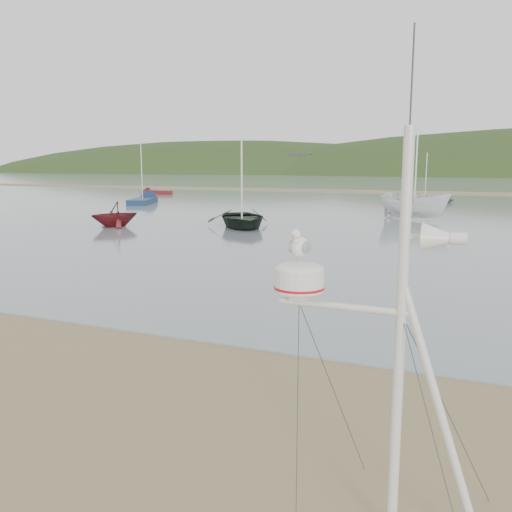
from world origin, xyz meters
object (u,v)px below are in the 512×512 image
at_px(boat_dark, 242,183).
at_px(dinghy_red_far, 152,192).
at_px(sailboat_blue_near, 147,200).
at_px(boat_red, 114,203).
at_px(mast_rig, 389,427).
at_px(boat_white, 415,182).
at_px(sailboat_dark_mid, 436,200).

height_order(boat_dark, dinghy_red_far, boat_dark).
relative_size(dinghy_red_far, sailboat_blue_near, 0.67).
bearing_deg(dinghy_red_far, boat_red, -59.43).
height_order(boat_red, sailboat_blue_near, sailboat_blue_near).
bearing_deg(mast_rig, boat_white, 96.64).
distance_m(mast_rig, dinghy_red_far, 66.30).
relative_size(boat_dark, sailboat_blue_near, 0.71).
bearing_deg(boat_white, dinghy_red_far, 80.03).
relative_size(mast_rig, dinghy_red_far, 1.00).
bearing_deg(dinghy_red_far, sailboat_blue_near, -57.63).
distance_m(boat_dark, sailboat_blue_near, 24.11).
bearing_deg(boat_white, boat_red, 145.75).
distance_m(mast_rig, sailboat_dark_mid, 50.77).
bearing_deg(sailboat_blue_near, boat_red, -60.74).
bearing_deg(boat_red, sailboat_blue_near, 147.54).
distance_m(mast_rig, sailboat_blue_near, 50.62).
height_order(boat_dark, boat_white, boat_dark).
relative_size(boat_red, boat_white, 0.56).
relative_size(sailboat_dark_mid, sailboat_blue_near, 0.71).
bearing_deg(boat_white, sailboat_blue_near, 94.96).
bearing_deg(sailboat_dark_mid, boat_dark, -108.43).
height_order(boat_dark, sailboat_dark_mid, boat_dark).
distance_m(mast_rig, boat_red, 29.39).
xyz_separation_m(boat_white, sailboat_dark_mid, (-0.13, 17.71, -2.32)).
xyz_separation_m(mast_rig, sailboat_dark_mid, (-3.96, 50.61, -0.90)).
relative_size(mast_rig, boat_white, 0.97).
xyz_separation_m(boat_white, sailboat_blue_near, (-26.67, 7.49, -2.32)).
distance_m(boat_red, sailboat_blue_near, 21.61).
bearing_deg(mast_rig, boat_dark, 117.68).
bearing_deg(sailboat_dark_mid, dinghy_red_far, 175.00).
height_order(boat_dark, boat_red, boat_dark).
height_order(boat_red, sailboat_dark_mid, sailboat_dark_mid).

